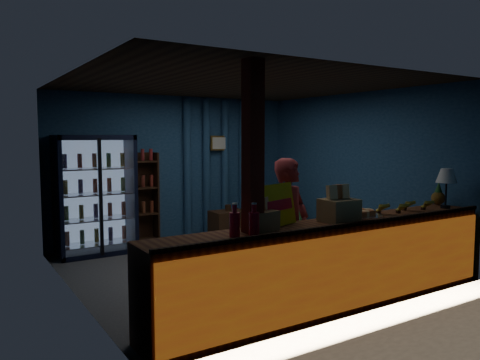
% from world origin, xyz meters
% --- Properties ---
extents(ground, '(4.60, 4.60, 0.00)m').
position_xyz_m(ground, '(0.00, 0.00, 0.00)').
color(ground, '#515154').
rests_on(ground, ground).
extents(room_walls, '(4.60, 4.60, 4.60)m').
position_xyz_m(room_walls, '(0.00, 0.00, 1.57)').
color(room_walls, navy).
rests_on(room_walls, ground).
extents(counter, '(4.40, 0.57, 0.99)m').
position_xyz_m(counter, '(0.00, -1.91, 0.48)').
color(counter, brown).
rests_on(counter, ground).
extents(support_post, '(0.16, 0.16, 2.60)m').
position_xyz_m(support_post, '(-1.05, -1.90, 1.30)').
color(support_post, maroon).
rests_on(support_post, ground).
extents(beverage_cooler, '(1.20, 0.62, 1.90)m').
position_xyz_m(beverage_cooler, '(-1.55, 1.92, 0.93)').
color(beverage_cooler, black).
rests_on(beverage_cooler, ground).
extents(bottle_shelf, '(0.50, 0.28, 1.60)m').
position_xyz_m(bottle_shelf, '(-0.70, 2.06, 0.79)').
color(bottle_shelf, '#3C2613').
rests_on(bottle_shelf, ground).
extents(curtain_folds, '(1.74, 0.14, 2.50)m').
position_xyz_m(curtain_folds, '(1.00, 2.14, 1.30)').
color(curtain_folds, navy).
rests_on(curtain_folds, room_walls).
extents(framed_picture, '(0.36, 0.04, 0.28)m').
position_xyz_m(framed_picture, '(0.85, 2.10, 1.75)').
color(framed_picture, gold).
rests_on(framed_picture, room_walls).
extents(shopkeeper, '(0.70, 0.59, 1.63)m').
position_xyz_m(shopkeeper, '(-0.19, -1.39, 0.81)').
color(shopkeeper, maroon).
rests_on(shopkeeper, ground).
extents(green_chair, '(0.71, 0.73, 0.64)m').
position_xyz_m(green_chair, '(1.61, 1.31, 0.32)').
color(green_chair, '#4F9F55').
rests_on(green_chair, ground).
extents(side_table, '(0.62, 0.46, 0.66)m').
position_xyz_m(side_table, '(0.70, 1.52, 0.28)').
color(side_table, '#3C2613').
rests_on(side_table, ground).
extents(yellow_sign, '(0.55, 0.28, 0.44)m').
position_xyz_m(yellow_sign, '(-0.64, -1.75, 1.17)').
color(yellow_sign, yellow).
rests_on(yellow_sign, counter).
extents(soda_bottles, '(0.26, 0.18, 0.32)m').
position_xyz_m(soda_bottles, '(-1.21, -2.01, 1.08)').
color(soda_bottles, red).
rests_on(soda_bottles, counter).
extents(snack_box_left, '(0.39, 0.32, 0.40)m').
position_xyz_m(snack_box_left, '(0.08, -1.90, 1.09)').
color(snack_box_left, '#99844A').
rests_on(snack_box_left, counter).
extents(snack_box_centre, '(0.34, 0.30, 0.32)m').
position_xyz_m(snack_box_centre, '(-0.92, -1.85, 1.06)').
color(snack_box_centre, '#99844A').
rests_on(snack_box_centre, counter).
extents(pastry_tray, '(0.51, 0.51, 0.08)m').
position_xyz_m(pastry_tray, '(0.50, -1.82, 0.98)').
color(pastry_tray, silver).
rests_on(pastry_tray, counter).
extents(banana_bunches, '(0.92, 0.27, 0.15)m').
position_xyz_m(banana_bunches, '(1.20, -1.86, 1.02)').
color(banana_bunches, gold).
rests_on(banana_bunches, counter).
extents(table_lamp, '(0.26, 0.26, 0.52)m').
position_xyz_m(table_lamp, '(1.92, -1.94, 1.35)').
color(table_lamp, black).
rests_on(table_lamp, counter).
extents(pineapple, '(0.18, 0.18, 0.31)m').
position_xyz_m(pineapple, '(2.05, -1.74, 1.08)').
color(pineapple, brown).
rests_on(pineapple, counter).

